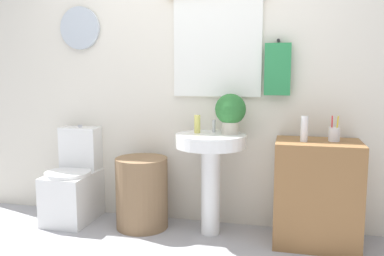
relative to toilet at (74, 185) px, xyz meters
The scene contains 10 objects.
back_wall 1.43m from the toilet, 14.80° to the left, with size 4.40×0.18×2.60m.
toilet is the anchor object (origin of this frame).
laundry_hamper 0.64m from the toilet, ahead, with size 0.42×0.42×0.58m, color #846647.
pedestal_sink 1.25m from the toilet, ahead, with size 0.55×0.55×0.80m.
faucet 1.33m from the toilet, ahead, with size 0.03×0.03×0.10m, color silver.
wooden_cabinet 2.01m from the toilet, ahead, with size 0.61×0.44×0.77m, color olive.
soap_bottle 1.22m from the toilet, ahead, with size 0.05×0.05×0.14m, color #DBD166.
potted_plant 1.50m from the toilet, ahead, with size 0.24×0.24×0.31m.
lotion_bottle 1.98m from the toilet, ahead, with size 0.05×0.05×0.19m, color white.
toothbrush_cup 2.17m from the toilet, ahead, with size 0.08×0.08×0.19m.
Camera 1 is at (0.80, -2.15, 1.26)m, focal length 37.61 mm.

